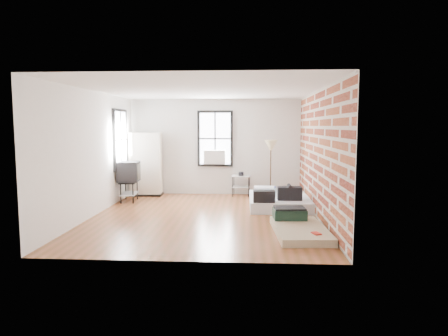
# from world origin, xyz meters

# --- Properties ---
(ground) EXTENTS (6.00, 6.00, 0.00)m
(ground) POSITION_xyz_m (0.00, 0.00, 0.00)
(ground) COLOR brown
(ground) RESTS_ON ground
(room_shell) EXTENTS (5.02, 6.02, 2.80)m
(room_shell) POSITION_xyz_m (0.23, 0.36, 1.74)
(room_shell) COLOR silver
(room_shell) RESTS_ON ground
(mattress_main) EXTENTS (1.48, 1.99, 0.63)m
(mattress_main) POSITION_xyz_m (1.75, 1.20, 0.17)
(mattress_main) COLOR white
(mattress_main) RESTS_ON ground
(mattress_bare) EXTENTS (1.04, 1.82, 0.38)m
(mattress_bare) POSITION_xyz_m (1.92, -1.20, 0.11)
(mattress_bare) COLOR tan
(mattress_bare) RESTS_ON ground
(wardrobe) EXTENTS (0.95, 0.58, 1.83)m
(wardrobe) POSITION_xyz_m (-2.00, 2.65, 0.91)
(wardrobe) COLOR black
(wardrobe) RESTS_ON ground
(side_table) EXTENTS (0.56, 0.47, 0.70)m
(side_table) POSITION_xyz_m (0.77, 2.72, 0.47)
(side_table) COLOR black
(side_table) RESTS_ON ground
(floor_lamp) EXTENTS (0.35, 0.35, 1.62)m
(floor_lamp) POSITION_xyz_m (1.61, 2.52, 1.39)
(floor_lamp) COLOR #322310
(floor_lamp) RESTS_ON ground
(tv_stand) EXTENTS (0.59, 0.80, 1.07)m
(tv_stand) POSITION_xyz_m (-2.21, 1.69, 0.77)
(tv_stand) COLOR black
(tv_stand) RESTS_ON ground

